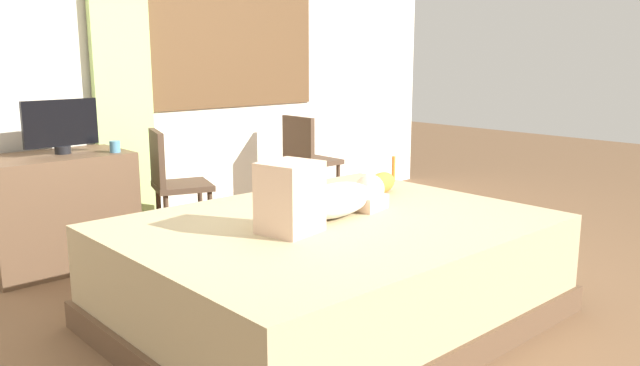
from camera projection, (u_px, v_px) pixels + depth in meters
ground_plane at (365, 326)px, 3.27m from camera, size 16.00×16.00×0.00m
back_wall_with_window at (136, 43)px, 4.75m from camera, size 6.40×0.14×2.90m
bed at (332, 271)px, 3.30m from camera, size 2.16×1.68×0.54m
person_lying at (325, 198)px, 3.23m from camera, size 0.94×0.42×0.34m
cat at (380, 183)px, 3.84m from camera, size 0.35×0.17×0.21m
desk at (58, 211)px, 4.14m from camera, size 0.90×0.56×0.74m
tv_monitor at (61, 126)px, 4.07m from camera, size 0.48×0.10×0.35m
cup at (115, 147)px, 4.16m from camera, size 0.07×0.07×0.08m
chair_by_desk at (173, 180)px, 4.44m from camera, size 0.48×0.48×0.86m
chair_spare at (307, 157)px, 5.43m from camera, size 0.39×0.39×0.86m
curtain_left at (122, 83)px, 4.60m from camera, size 0.44×0.06×2.33m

